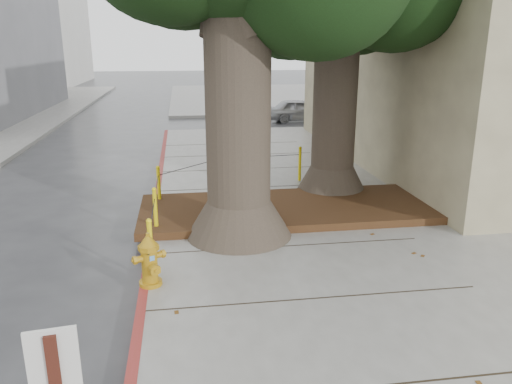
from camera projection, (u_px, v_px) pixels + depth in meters
ground at (281, 310)px, 7.27m from camera, size 140.00×140.00×0.00m
sidewalk_far at (282, 96)px, 36.54m from camera, size 16.00×20.00×0.15m
curb_red at (151, 247)px, 9.34m from camera, size 0.14×26.00×0.16m
planter_bed at (287, 209)px, 11.03m from camera, size 6.40×2.60×0.16m
building_far_white at (3, 1)px, 45.40m from camera, size 12.00×18.00×15.00m
building_side_white at (443, 32)px, 32.91m from camera, size 10.00×10.00×9.00m
building_side_grey at (478, 14)px, 39.02m from camera, size 12.00×14.00×12.00m
bollard_ring at (205, 187)px, 11.11m from camera, size 3.79×5.39×0.95m
fire_hydrant at (149, 260)px, 7.59m from camera, size 0.47×0.47×0.85m
car_silver at (300, 110)px, 24.88m from camera, size 3.35×1.38×1.14m
car_red at (460, 109)px, 25.32m from camera, size 3.54×1.28×1.16m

